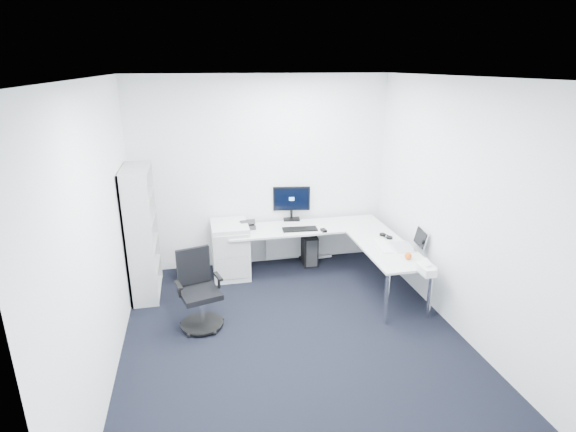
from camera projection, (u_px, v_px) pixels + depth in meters
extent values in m
plane|color=black|center=(295.00, 340.00, 4.82)|extent=(4.20, 4.20, 0.00)
plane|color=white|center=(296.00, 78.00, 3.96)|extent=(4.20, 4.20, 0.00)
cube|color=white|center=(262.00, 173.00, 6.34)|extent=(3.60, 0.02, 2.70)
cube|color=white|center=(382.00, 347.00, 2.45)|extent=(3.60, 0.02, 2.70)
cube|color=white|center=(101.00, 236.00, 4.03)|extent=(0.02, 4.20, 2.70)
cube|color=white|center=(461.00, 210.00, 4.75)|extent=(0.02, 4.20, 2.70)
cube|color=silver|center=(230.00, 249.00, 6.22)|extent=(0.49, 0.61, 0.76)
cube|color=black|center=(308.00, 248.00, 6.67)|extent=(0.21, 0.46, 0.45)
cube|color=beige|center=(188.00, 267.00, 6.16)|extent=(0.21, 0.39, 0.35)
cube|color=white|center=(321.00, 256.00, 6.87)|extent=(0.35, 0.08, 0.04)
cube|color=black|center=(300.00, 229.00, 6.17)|extent=(0.49, 0.20, 0.02)
cube|color=black|center=(324.00, 230.00, 6.11)|extent=(0.07, 0.11, 0.03)
cube|color=white|center=(383.00, 246.00, 5.61)|extent=(0.19, 0.46, 0.01)
sphere|color=orange|center=(408.00, 256.00, 5.24)|extent=(0.08, 0.08, 0.08)
cube|color=white|center=(426.00, 269.00, 4.88)|extent=(0.13, 0.26, 0.09)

